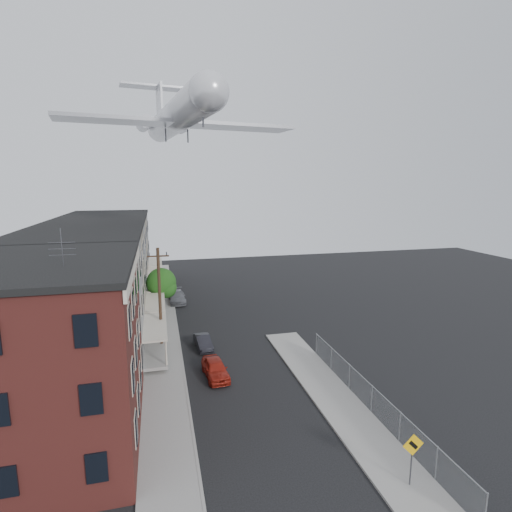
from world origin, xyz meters
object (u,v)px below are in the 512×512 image
(warning_sign, at_px, (412,452))
(car_mid, at_px, (203,342))
(street_tree, at_px, (163,284))
(car_near, at_px, (215,369))
(airplane, at_px, (177,116))
(car_far, at_px, (177,297))
(utility_pole, at_px, (160,298))

(warning_sign, height_order, car_mid, warning_sign)
(street_tree, xyz_separation_m, car_mid, (3.19, -10.31, -2.88))
(street_tree, distance_m, car_near, 16.42)
(car_mid, distance_m, airplane, 23.15)
(street_tree, distance_m, car_mid, 11.17)
(car_near, bearing_deg, warning_sign, -65.49)
(car_mid, bearing_deg, airplane, 90.55)
(warning_sign, bearing_deg, car_near, 119.38)
(car_far, bearing_deg, street_tree, -113.04)
(car_near, height_order, car_far, car_far)
(car_far, bearing_deg, utility_pole, -99.77)
(utility_pole, xyz_separation_m, airplane, (2.50, 10.31, 16.40))
(utility_pole, relative_size, car_far, 1.91)
(street_tree, height_order, car_near, street_tree)
(car_mid, bearing_deg, car_near, -91.95)
(car_near, xyz_separation_m, car_far, (-1.80, 20.10, 0.01))
(warning_sign, bearing_deg, utility_pole, 120.48)
(utility_pole, xyz_separation_m, street_tree, (0.33, 9.92, -1.22))
(car_mid, relative_size, airplane, 0.13)
(utility_pole, height_order, car_mid, utility_pole)
(car_near, bearing_deg, utility_pole, 117.98)
(utility_pole, xyz_separation_m, car_far, (2.00, 14.22, -3.99))
(utility_pole, bearing_deg, airplane, 76.35)
(car_mid, bearing_deg, street_tree, 102.31)
(car_near, xyz_separation_m, airplane, (-1.30, 16.19, 20.40))
(utility_pole, bearing_deg, warning_sign, -59.52)
(street_tree, relative_size, car_mid, 1.51)
(street_tree, bearing_deg, car_near, -77.61)
(car_far, relative_size, airplane, 0.17)
(car_mid, relative_size, car_far, 0.73)
(street_tree, relative_size, airplane, 0.19)
(warning_sign, bearing_deg, street_tree, 110.58)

